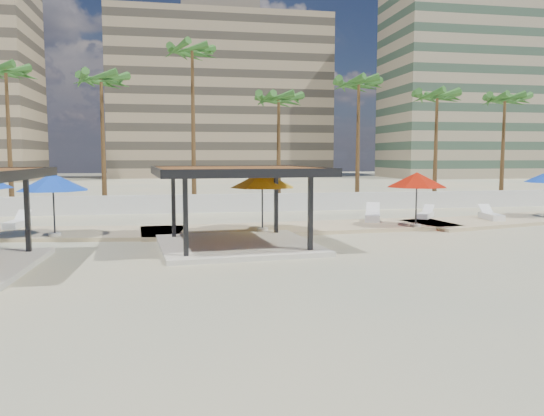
% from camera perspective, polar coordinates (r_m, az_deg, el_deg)
% --- Properties ---
extents(ground, '(200.00, 200.00, 0.00)m').
position_cam_1_polar(ground, '(19.76, 2.60, -5.25)').
color(ground, '#CEBA88').
rests_on(ground, ground).
extents(promenade, '(44.45, 7.97, 0.24)m').
position_cam_1_polar(promenade, '(27.57, 3.03, -2.02)').
color(promenade, '#C6B284').
rests_on(promenade, ground).
extents(boundary_wall, '(56.00, 0.30, 1.20)m').
position_cam_1_polar(boundary_wall, '(35.31, -3.31, 0.55)').
color(boundary_wall, silver).
rests_on(boundary_wall, ground).
extents(building_mid, '(38.00, 16.00, 30.40)m').
position_cam_1_polar(building_mid, '(97.83, -5.66, 11.80)').
color(building_mid, '#847259').
rests_on(building_mid, ground).
extents(building_east, '(32.00, 15.00, 36.40)m').
position_cam_1_polar(building_east, '(100.69, 21.53, 12.99)').
color(building_east, gray).
rests_on(building_east, ground).
extents(pavilion_central, '(7.01, 7.01, 3.28)m').
position_cam_1_polar(pavilion_central, '(21.54, -3.82, 0.91)').
color(pavilion_central, beige).
rests_on(pavilion_central, ground).
extents(umbrella_b, '(3.58, 3.58, 2.82)m').
position_cam_1_polar(umbrella_b, '(25.06, -1.05, 3.06)').
color(umbrella_b, beige).
rests_on(umbrella_b, promenade).
extents(umbrella_c, '(3.24, 3.24, 2.73)m').
position_cam_1_polar(umbrella_c, '(27.46, 15.31, 2.93)').
color(umbrella_c, beige).
rests_on(umbrella_c, promenade).
extents(umbrella_f, '(3.87, 3.87, 2.78)m').
position_cam_1_polar(umbrella_f, '(25.27, -22.51, 2.57)').
color(umbrella_f, beige).
rests_on(umbrella_f, promenade).
extents(lounger_a, '(0.93, 2.12, 0.78)m').
position_cam_1_polar(lounger_a, '(29.37, -25.71, -1.49)').
color(lounger_a, white).
rests_on(lounger_a, promenade).
extents(lounger_b, '(1.60, 2.51, 0.91)m').
position_cam_1_polar(lounger_b, '(29.76, 10.78, -0.88)').
color(lounger_b, white).
rests_on(lounger_b, promenade).
extents(lounger_c, '(0.92, 2.12, 0.78)m').
position_cam_1_polar(lounger_c, '(32.15, 22.49, -0.79)').
color(lounger_c, white).
rests_on(lounger_c, promenade).
extents(lounger_d, '(1.65, 1.82, 0.71)m').
position_cam_1_polar(lounger_d, '(31.70, 16.20, -0.70)').
color(lounger_d, white).
rests_on(lounger_d, promenade).
extents(palm_b, '(3.00, 3.00, 10.05)m').
position_cam_1_polar(palm_b, '(39.38, -26.70, 12.50)').
color(palm_b, brown).
rests_on(palm_b, ground).
extents(palm_c, '(3.00, 3.00, 9.56)m').
position_cam_1_polar(palm_c, '(37.56, -17.89, 12.48)').
color(palm_c, brown).
rests_on(palm_c, ground).
extents(palm_d, '(3.00, 3.00, 11.78)m').
position_cam_1_polar(palm_d, '(38.41, -8.58, 15.66)').
color(palm_d, brown).
rests_on(palm_d, ground).
extents(palm_e, '(3.00, 3.00, 8.55)m').
position_cam_1_polar(palm_e, '(38.20, 0.73, 11.21)').
color(palm_e, brown).
rests_on(palm_e, ground).
extents(palm_f, '(3.00, 3.00, 9.79)m').
position_cam_1_polar(palm_f, '(40.12, 9.31, 12.54)').
color(palm_f, brown).
rests_on(palm_f, ground).
extents(palm_g, '(3.00, 3.00, 8.99)m').
position_cam_1_polar(palm_g, '(42.07, 17.34, 11.01)').
color(palm_g, brown).
rests_on(palm_g, ground).
extents(palm_h, '(3.00, 3.00, 8.94)m').
position_cam_1_polar(palm_h, '(45.64, 23.76, 10.28)').
color(palm_h, brown).
rests_on(palm_h, ground).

